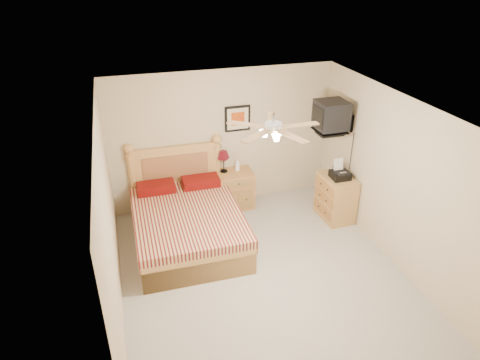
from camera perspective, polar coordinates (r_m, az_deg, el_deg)
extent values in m
plane|color=#A29D92|center=(6.42, 3.04, -12.48)|extent=(4.50, 4.50, 0.00)
cube|color=white|center=(5.18, 3.74, 9.18)|extent=(4.00, 4.50, 0.04)
cube|color=#C9B594|center=(7.63, -2.32, 5.43)|extent=(4.00, 0.04, 2.50)
cube|color=#C9B594|center=(4.10, 14.48, -18.24)|extent=(4.00, 0.04, 2.50)
cube|color=#C9B594|center=(5.44, -17.02, -5.76)|extent=(0.04, 4.50, 2.50)
cube|color=#C9B594|center=(6.58, 19.99, -0.14)|extent=(0.04, 4.50, 2.50)
cube|color=#A77536|center=(7.84, -0.69, -1.22)|extent=(0.64, 0.48, 0.69)
imported|color=white|center=(7.69, -0.35, 2.04)|extent=(0.11, 0.11, 0.23)
cube|color=black|center=(7.55, -0.33, 8.20)|extent=(0.46, 0.04, 0.46)
cube|color=#A27B41|center=(7.65, 12.65, -2.30)|extent=(0.50, 0.70, 0.80)
imported|color=#BEB598|center=(7.63, 12.26, 1.20)|extent=(0.30, 0.33, 0.03)
imported|color=gray|center=(7.64, 12.37, 1.44)|extent=(0.20, 0.27, 0.02)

